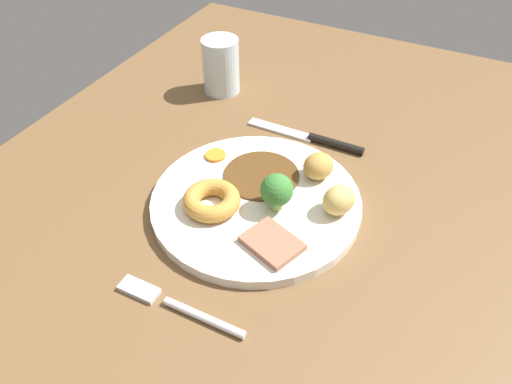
{
  "coord_description": "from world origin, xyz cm",
  "views": [
    {
      "loc": [
        -37.9,
        -18.8,
        48.22
      ],
      "look_at": [
        3.93,
        2.23,
        6.0
      ],
      "focal_mm": 35.06,
      "sensor_mm": 36.0,
      "label": 1
    }
  ],
  "objects_px": {
    "roast_potato_right": "(318,166)",
    "knife": "(315,139)",
    "yorkshire_pudding": "(212,200)",
    "broccoli_floret": "(277,191)",
    "meat_slice_main": "(272,243)",
    "water_glass": "(221,66)",
    "carrot_coin_front": "(216,155)",
    "roast_potato_left": "(339,200)",
    "dinner_plate": "(256,202)",
    "fork": "(176,306)"
  },
  "relations": [
    {
      "from": "roast_potato_right",
      "to": "carrot_coin_front",
      "type": "xyz_separation_m",
      "value": [
        -0.02,
        0.14,
        -0.02
      ]
    },
    {
      "from": "dinner_plate",
      "to": "water_glass",
      "type": "height_order",
      "value": "water_glass"
    },
    {
      "from": "yorkshire_pudding",
      "to": "carrot_coin_front",
      "type": "distance_m",
      "value": 0.1
    },
    {
      "from": "carrot_coin_front",
      "to": "knife",
      "type": "relative_size",
      "value": 0.16
    },
    {
      "from": "yorkshire_pudding",
      "to": "broccoli_floret",
      "type": "bearing_deg",
      "value": -64.67
    },
    {
      "from": "broccoli_floret",
      "to": "water_glass",
      "type": "xyz_separation_m",
      "value": [
        0.24,
        0.21,
        0.0
      ]
    },
    {
      "from": "dinner_plate",
      "to": "broccoli_floret",
      "type": "relative_size",
      "value": 5.44
    },
    {
      "from": "meat_slice_main",
      "to": "roast_potato_left",
      "type": "bearing_deg",
      "value": -28.65
    },
    {
      "from": "meat_slice_main",
      "to": "knife",
      "type": "height_order",
      "value": "meat_slice_main"
    },
    {
      "from": "knife",
      "to": "broccoli_floret",
      "type": "bearing_deg",
      "value": 95.51
    },
    {
      "from": "meat_slice_main",
      "to": "carrot_coin_front",
      "type": "relative_size",
      "value": 2.24
    },
    {
      "from": "meat_slice_main",
      "to": "water_glass",
      "type": "bearing_deg",
      "value": 38.43
    },
    {
      "from": "yorkshire_pudding",
      "to": "roast_potato_left",
      "type": "xyz_separation_m",
      "value": [
        0.06,
        -0.14,
        0.01
      ]
    },
    {
      "from": "fork",
      "to": "carrot_coin_front",
      "type": "bearing_deg",
      "value": -69.9
    },
    {
      "from": "carrot_coin_front",
      "to": "knife",
      "type": "height_order",
      "value": "carrot_coin_front"
    },
    {
      "from": "meat_slice_main",
      "to": "yorkshire_pudding",
      "type": "bearing_deg",
      "value": 74.96
    },
    {
      "from": "meat_slice_main",
      "to": "roast_potato_right",
      "type": "relative_size",
      "value": 1.52
    },
    {
      "from": "meat_slice_main",
      "to": "roast_potato_right",
      "type": "bearing_deg",
      "value": -0.54
    },
    {
      "from": "meat_slice_main",
      "to": "fork",
      "type": "xyz_separation_m",
      "value": [
        -0.11,
        0.06,
        -0.01
      ]
    },
    {
      "from": "dinner_plate",
      "to": "yorkshire_pudding",
      "type": "height_order",
      "value": "yorkshire_pudding"
    },
    {
      "from": "meat_slice_main",
      "to": "water_glass",
      "type": "height_order",
      "value": "water_glass"
    },
    {
      "from": "roast_potato_right",
      "to": "water_glass",
      "type": "xyz_separation_m",
      "value": [
        0.16,
        0.24,
        0.01
      ]
    },
    {
      "from": "broccoli_floret",
      "to": "fork",
      "type": "xyz_separation_m",
      "value": [
        -0.17,
        0.04,
        -0.04
      ]
    },
    {
      "from": "roast_potato_left",
      "to": "broccoli_floret",
      "type": "bearing_deg",
      "value": 111.74
    },
    {
      "from": "meat_slice_main",
      "to": "fork",
      "type": "bearing_deg",
      "value": 153.21
    },
    {
      "from": "fork",
      "to": "knife",
      "type": "distance_m",
      "value": 0.34
    },
    {
      "from": "fork",
      "to": "water_glass",
      "type": "distance_m",
      "value": 0.45
    },
    {
      "from": "meat_slice_main",
      "to": "water_glass",
      "type": "relative_size",
      "value": 0.7
    },
    {
      "from": "broccoli_floret",
      "to": "knife",
      "type": "distance_m",
      "value": 0.18
    },
    {
      "from": "dinner_plate",
      "to": "meat_slice_main",
      "type": "xyz_separation_m",
      "value": [
        -0.06,
        -0.05,
        0.01
      ]
    },
    {
      "from": "fork",
      "to": "meat_slice_main",
      "type": "bearing_deg",
      "value": -116.92
    },
    {
      "from": "yorkshire_pudding",
      "to": "roast_potato_left",
      "type": "bearing_deg",
      "value": -66.42
    },
    {
      "from": "yorkshire_pudding",
      "to": "broccoli_floret",
      "type": "relative_size",
      "value": 1.45
    },
    {
      "from": "dinner_plate",
      "to": "knife",
      "type": "relative_size",
      "value": 1.45
    },
    {
      "from": "carrot_coin_front",
      "to": "fork",
      "type": "distance_m",
      "value": 0.24
    },
    {
      "from": "roast_potato_left",
      "to": "knife",
      "type": "distance_m",
      "value": 0.17
    },
    {
      "from": "dinner_plate",
      "to": "water_glass",
      "type": "xyz_separation_m",
      "value": [
        0.23,
        0.18,
        0.04
      ]
    },
    {
      "from": "meat_slice_main",
      "to": "roast_potato_left",
      "type": "relative_size",
      "value": 1.47
    },
    {
      "from": "roast_potato_left",
      "to": "fork",
      "type": "distance_m",
      "value": 0.23
    },
    {
      "from": "meat_slice_main",
      "to": "dinner_plate",
      "type": "bearing_deg",
      "value": 39.6
    },
    {
      "from": "knife",
      "to": "water_glass",
      "type": "height_order",
      "value": "water_glass"
    },
    {
      "from": "carrot_coin_front",
      "to": "water_glass",
      "type": "bearing_deg",
      "value": 27.16
    },
    {
      "from": "dinner_plate",
      "to": "carrot_coin_front",
      "type": "xyz_separation_m",
      "value": [
        0.05,
        0.09,
        0.01
      ]
    },
    {
      "from": "meat_slice_main",
      "to": "yorkshire_pudding",
      "type": "xyz_separation_m",
      "value": [
        0.03,
        0.09,
        0.01
      ]
    },
    {
      "from": "yorkshire_pudding",
      "to": "fork",
      "type": "distance_m",
      "value": 0.15
    },
    {
      "from": "carrot_coin_front",
      "to": "water_glass",
      "type": "xyz_separation_m",
      "value": [
        0.18,
        0.09,
        0.03
      ]
    },
    {
      "from": "roast_potato_right",
      "to": "broccoli_floret",
      "type": "xyz_separation_m",
      "value": [
        -0.08,
        0.02,
        0.01
      ]
    },
    {
      "from": "roast_potato_left",
      "to": "meat_slice_main",
      "type": "bearing_deg",
      "value": 151.35
    },
    {
      "from": "meat_slice_main",
      "to": "roast_potato_right",
      "type": "xyz_separation_m",
      "value": [
        0.14,
        -0.0,
        0.01
      ]
    },
    {
      "from": "roast_potato_right",
      "to": "knife",
      "type": "distance_m",
      "value": 0.1
    }
  ]
}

